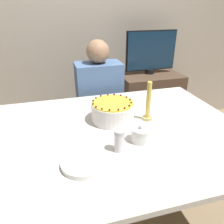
{
  "coord_description": "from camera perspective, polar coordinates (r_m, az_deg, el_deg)",
  "views": [
    {
      "loc": [
        -0.33,
        -1.05,
        1.43
      ],
      "look_at": [
        -0.0,
        0.13,
        0.82
      ],
      "focal_mm": 35.0,
      "sensor_mm": 36.0,
      "label": 1
    }
  ],
  "objects": [
    {
      "name": "sugar_shaker",
      "position": [
        1.09,
        1.91,
        -7.48
      ],
      "size": [
        0.05,
        0.05,
        0.12
      ],
      "color": "white",
      "rests_on": "dining_table"
    },
    {
      "name": "ground_plane",
      "position": [
        1.81,
        1.41,
        -25.97
      ],
      "size": [
        12.0,
        12.0,
        0.0
      ],
      "primitive_type": "plane",
      "color": "#8C7556"
    },
    {
      "name": "wall_behind",
      "position": [
        2.48,
        -8.46,
        23.13
      ],
      "size": [
        8.0,
        0.05,
        2.6
      ],
      "color": "#ADA393",
      "rests_on": "ground_plane"
    },
    {
      "name": "sugar_bowl",
      "position": [
        1.18,
        7.49,
        -5.87
      ],
      "size": [
        0.1,
        0.1,
        0.1
      ],
      "color": "white",
      "rests_on": "dining_table"
    },
    {
      "name": "candle",
      "position": [
        1.38,
        9.42,
        1.79
      ],
      "size": [
        0.06,
        0.06,
        0.25
      ],
      "color": "tan",
      "rests_on": "dining_table"
    },
    {
      "name": "cake",
      "position": [
        1.37,
        0.0,
        0.15
      ],
      "size": [
        0.27,
        0.27,
        0.14
      ],
      "color": "white",
      "rests_on": "dining_table"
    },
    {
      "name": "person_man_blue_shirt",
      "position": [
        2.08,
        -3.26,
        -0.03
      ],
      "size": [
        0.4,
        0.34,
        1.17
      ],
      "rotation": [
        0.0,
        0.0,
        3.14
      ],
      "color": "#2D2D38",
      "rests_on": "ground_plane"
    },
    {
      "name": "plate_stack",
      "position": [
        1.04,
        -7.52,
        -13.12
      ],
      "size": [
        0.2,
        0.2,
        0.02
      ],
      "color": "white",
      "rests_on": "dining_table"
    },
    {
      "name": "side_cabinet",
      "position": [
        2.61,
        9.14,
        2.11
      ],
      "size": [
        0.66,
        0.51,
        0.74
      ],
      "color": "#4C3828",
      "rests_on": "ground_plane"
    },
    {
      "name": "tv_monitor",
      "position": [
        2.43,
        10.16,
        15.24
      ],
      "size": [
        0.56,
        0.1,
        0.45
      ],
      "color": "black",
      "rests_on": "side_cabinet"
    },
    {
      "name": "dining_table",
      "position": [
        1.34,
        1.72,
        -8.38
      ],
      "size": [
        1.5,
        1.14,
        0.76
      ],
      "color": "beige",
      "rests_on": "ground_plane"
    }
  ]
}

